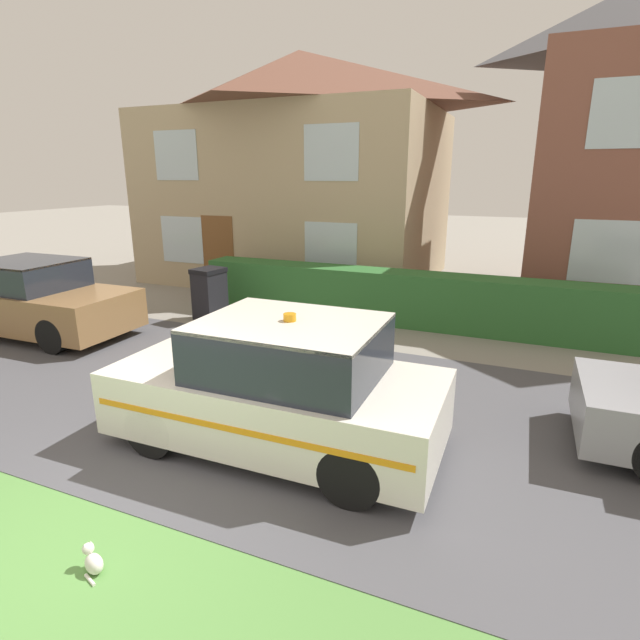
# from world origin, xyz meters

# --- Properties ---
(ground_plane) EXTENTS (80.00, 80.00, 0.00)m
(ground_plane) POSITION_xyz_m (0.00, 0.00, 0.00)
(ground_plane) COLOR gray
(road_strip) EXTENTS (28.00, 5.50, 0.01)m
(road_strip) POSITION_xyz_m (0.00, 3.41, 0.01)
(road_strip) COLOR #4C4C51
(road_strip) RESTS_ON ground
(garden_hedge) EXTENTS (9.31, 0.80, 1.15)m
(garden_hedge) POSITION_xyz_m (0.79, 8.06, 0.58)
(garden_hedge) COLOR #2D662D
(garden_hedge) RESTS_ON ground
(police_car) EXTENTS (3.93, 1.83, 1.66)m
(police_car) POSITION_xyz_m (0.84, 2.40, 0.76)
(police_car) COLOR black
(police_car) RESTS_ON road_strip
(cat) EXTENTS (0.24, 0.22, 0.25)m
(cat) POSITION_xyz_m (0.35, -0.01, 0.10)
(cat) COLOR silver
(cat) RESTS_ON ground
(neighbour_car_far) EXTENTS (3.99, 1.86, 1.51)m
(neighbour_car_far) POSITION_xyz_m (-5.78, 4.40, 0.73)
(neighbour_car_far) COLOR black
(neighbour_car_far) RESTS_ON road_strip
(house_left) EXTENTS (8.69, 6.45, 6.69)m
(house_left) POSITION_xyz_m (-3.54, 12.27, 3.41)
(house_left) COLOR tan
(house_left) RESTS_ON ground
(wheelie_bin) EXTENTS (0.64, 0.74, 1.19)m
(wheelie_bin) POSITION_xyz_m (-3.14, 6.63, 0.60)
(wheelie_bin) COLOR black
(wheelie_bin) RESTS_ON ground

